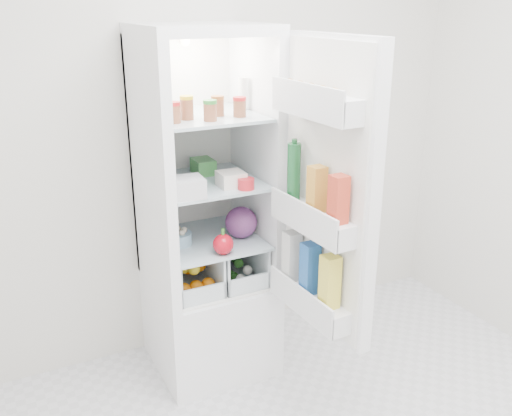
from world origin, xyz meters
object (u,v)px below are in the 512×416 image
refrigerator (205,248)px  fridge_door (324,198)px  mushroom_bowl (179,239)px  red_cabbage (241,222)px

refrigerator → fridge_door: 0.83m
refrigerator → mushroom_bowl: size_ratio=13.64×
fridge_door → mushroom_bowl: bearing=37.8°
mushroom_bowl → refrigerator: bearing=23.4°
red_cabbage → refrigerator: bearing=140.8°
red_cabbage → fridge_door: bearing=-72.8°
refrigerator → red_cabbage: (0.15, -0.13, 0.16)m
refrigerator → mushroom_bowl: refrigerator is taller
mushroom_bowl → fridge_door: 0.81m
mushroom_bowl → fridge_door: size_ratio=0.10×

